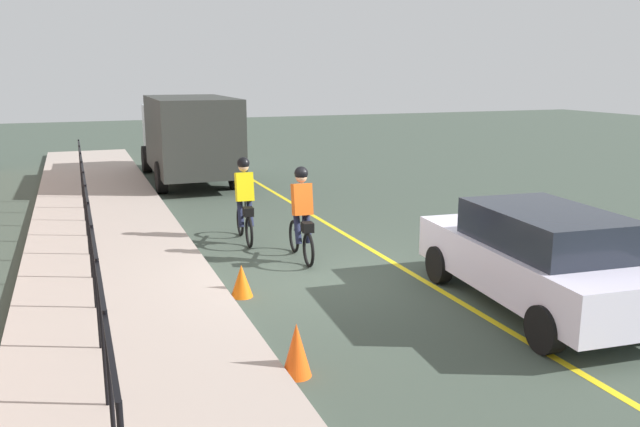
# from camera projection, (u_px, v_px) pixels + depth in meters

# --- Properties ---
(ground_plane) EXTENTS (80.00, 80.00, 0.00)m
(ground_plane) POSITION_uv_depth(u_px,v_px,m) (322.00, 278.00, 11.44)
(ground_plane) COLOR #3B473D
(lane_line_centre) EXTENTS (36.00, 0.12, 0.01)m
(lane_line_centre) POSITION_uv_depth(u_px,v_px,m) (403.00, 268.00, 11.99)
(lane_line_centre) COLOR yellow
(lane_line_centre) RESTS_ON ground
(sidewalk) EXTENTS (40.00, 3.20, 0.15)m
(sidewalk) POSITION_uv_depth(u_px,v_px,m) (122.00, 297.00, 10.24)
(sidewalk) COLOR #A5978D
(sidewalk) RESTS_ON ground
(iron_fence) EXTENTS (15.36, 0.04, 1.60)m
(iron_fence) POSITION_uv_depth(u_px,v_px,m) (87.00, 211.00, 10.75)
(iron_fence) COLOR black
(iron_fence) RESTS_ON sidewalk
(cyclist_lead) EXTENTS (1.71, 0.38, 1.83)m
(cyclist_lead) POSITION_uv_depth(u_px,v_px,m) (245.00, 200.00, 13.64)
(cyclist_lead) COLOR black
(cyclist_lead) RESTS_ON ground
(cyclist_follow) EXTENTS (1.71, 0.38, 1.83)m
(cyclist_follow) POSITION_uv_depth(u_px,v_px,m) (302.00, 214.00, 12.32)
(cyclist_follow) COLOR black
(cyclist_follow) RESTS_ON ground
(patrol_sedan) EXTENTS (4.52, 2.18, 1.58)m
(patrol_sedan) POSITION_uv_depth(u_px,v_px,m) (538.00, 256.00, 9.83)
(patrol_sedan) COLOR white
(patrol_sedan) RESTS_ON ground
(box_truck_background) EXTENTS (6.73, 2.59, 2.78)m
(box_truck_background) POSITION_uv_depth(u_px,v_px,m) (188.00, 135.00, 21.11)
(box_truck_background) COLOR #2C2E2B
(box_truck_background) RESTS_ON ground
(traffic_cone_near) EXTENTS (0.36, 0.36, 0.53)m
(traffic_cone_near) POSITION_uv_depth(u_px,v_px,m) (242.00, 281.00, 10.45)
(traffic_cone_near) COLOR orange
(traffic_cone_near) RESTS_ON ground
(traffic_cone_far) EXTENTS (0.36, 0.36, 0.67)m
(traffic_cone_far) POSITION_uv_depth(u_px,v_px,m) (297.00, 350.00, 7.70)
(traffic_cone_far) COLOR #EC5212
(traffic_cone_far) RESTS_ON ground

